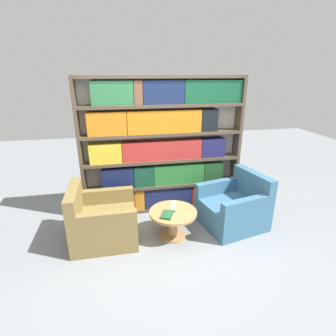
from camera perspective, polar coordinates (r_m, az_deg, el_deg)
ground_plane at (r=3.82m, az=2.32°, el=-17.22°), size 14.00×14.00×0.00m
bookshelf at (r=4.40m, az=-1.49°, el=4.60°), size 2.68×0.30×2.28m
armchair_left at (r=3.97m, az=-14.26°, el=-11.24°), size 0.90×0.84×0.84m
armchair_right at (r=4.33m, az=14.17°, el=-8.40°), size 1.06×1.02×0.84m
coffee_table at (r=3.90m, az=1.09°, el=-10.92°), size 0.69×0.69×0.42m
table_sign at (r=3.80m, az=1.11°, el=-8.45°), size 0.09×0.06×0.17m
stray_book at (r=3.72m, az=-0.20°, el=-10.17°), size 0.22×0.27×0.03m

